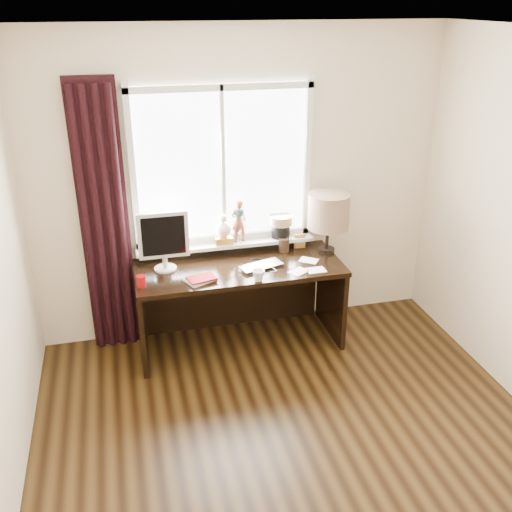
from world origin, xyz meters
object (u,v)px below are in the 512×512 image
object	(u,v)px
mug	(258,275)
laptop	(261,266)
red_cup	(141,281)
desk	(237,287)
monitor	(163,238)
table_lamp	(329,212)

from	to	relation	value
mug	laptop	bearing A→B (deg)	69.84
red_cup	desk	bearing A→B (deg)	19.30
laptop	red_cup	size ratio (longest dim) A/B	3.79
monitor	desk	bearing A→B (deg)	1.83
laptop	table_lamp	distance (m)	0.74
table_lamp	desk	bearing A→B (deg)	-179.76
monitor	table_lamp	xyz separation A→B (m)	(1.39, 0.02, 0.09)
mug	monitor	bearing A→B (deg)	150.95
desk	table_lamp	distance (m)	1.00
mug	table_lamp	xyz separation A→B (m)	(0.71, 0.40, 0.32)
red_cup	monitor	world-z (taller)	monitor
red_cup	monitor	xyz separation A→B (m)	(0.21, 0.26, 0.23)
desk	monitor	bearing A→B (deg)	-178.17
mug	red_cup	xyz separation A→B (m)	(-0.89, 0.12, -0.00)
mug	monitor	distance (m)	0.81
red_cup	desk	distance (m)	0.90
laptop	table_lamp	xyz separation A→B (m)	(0.63, 0.18, 0.35)
laptop	monitor	size ratio (longest dim) A/B	0.72
mug	red_cup	world-z (taller)	mug
laptop	monitor	distance (m)	0.82
monitor	laptop	bearing A→B (deg)	-11.63
mug	table_lamp	distance (m)	0.87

